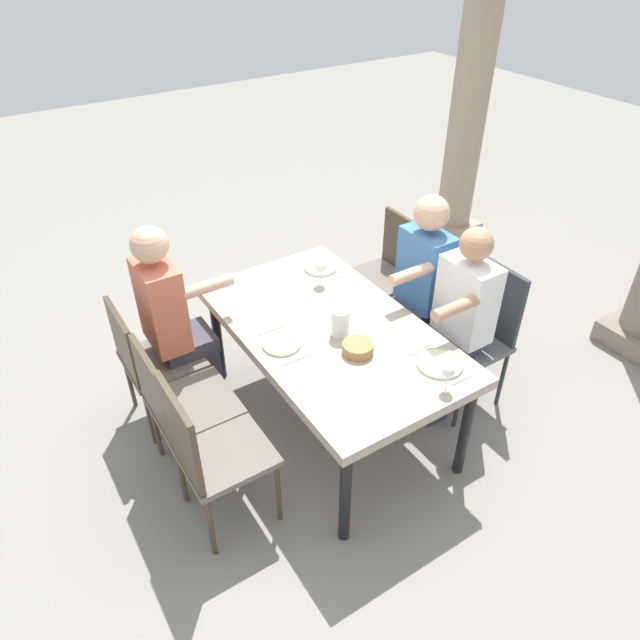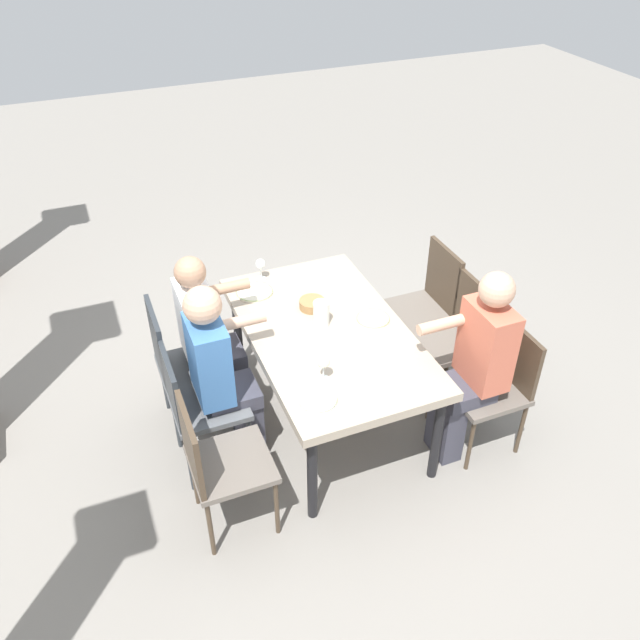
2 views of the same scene
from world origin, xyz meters
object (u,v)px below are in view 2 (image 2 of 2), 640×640
dining_table (327,338)px  bread_basket (312,304)px  chair_west_north (216,460)px  chair_west_south (496,380)px  wine_glass_0 (323,362)px  plate_0 (317,399)px  diner_woman_green (474,362)px  chair_mid_north (195,401)px  chair_east_south (427,301)px  wine_glass_2 (261,265)px  water_pitcher (321,314)px  chair_east_north (179,361)px  plate_1 (373,319)px  diner_guest_third (209,336)px  diner_man_white (221,371)px  plate_2 (254,292)px  chair_mid_south (455,332)px

dining_table → bread_basket: 0.28m
dining_table → chair_west_north: 1.09m
chair_west_south → wine_glass_0: wine_glass_0 is taller
plate_0 → diner_woman_green: bearing=-91.1°
chair_west_north → chair_mid_north: chair_west_north is taller
chair_east_south → bread_basket: size_ratio=5.57×
dining_table → bread_basket: bearing=0.6°
chair_west_north → chair_east_south: size_ratio=0.96×
wine_glass_2 → water_pitcher: size_ratio=0.97×
plate_0 → wine_glass_2: (1.31, -0.10, 0.11)m
chair_west_north → plate_0: chair_west_north is taller
chair_east_north → wine_glass_2: bearing=-57.6°
chair_east_south → plate_1: (-0.30, 0.59, 0.20)m
dining_table → wine_glass_0: size_ratio=10.09×
diner_guest_third → diner_woman_green: bearing=-122.2°
chair_west_south → diner_man_white: (0.50, 1.62, 0.21)m
chair_mid_north → chair_east_north: bearing=1.4°
diner_woman_green → dining_table: bearing=49.9°
chair_east_south → plate_1: chair_east_south is taller
plate_1 → bread_basket: 0.42m
plate_2 → water_pitcher: (-0.50, -0.29, 0.06)m
dining_table → plate_1: (-0.01, -0.32, 0.07)m
chair_east_south → wine_glass_2: size_ratio=6.01×
dining_table → chair_west_north: size_ratio=1.84×
dining_table → chair_west_south: chair_west_south is taller
chair_west_south → wine_glass_0: size_ratio=5.24×
chair_west_north → chair_mid_south: 1.87m
chair_east_south → plate_2: chair_east_south is taller
chair_mid_south → chair_east_north: chair_east_north is taller
wine_glass_0 → water_pitcher: 0.54m
chair_west_north → wine_glass_0: chair_west_north is taller
plate_2 → chair_mid_south: bearing=-119.7°
chair_west_north → diner_guest_third: bearing=-12.9°
chair_west_north → plate_2: bearing=-27.0°
chair_mid_south → chair_west_north: bearing=105.3°
chair_mid_north → chair_west_north: bearing=179.6°
diner_guest_third → plate_2: size_ratio=5.09×
water_pitcher → chair_west_north: bearing=127.3°
chair_west_south → chair_east_south: 0.89m
chair_east_north → diner_woman_green: bearing=-118.7°
wine_glass_0 → plate_2: bearing=5.7°
chair_mid_south → chair_east_south: (0.39, -0.01, 0.01)m
chair_east_south → diner_woman_green: bearing=167.3°
chair_mid_north → wine_glass_0: size_ratio=5.41×
wine_glass_0 → chair_mid_south: bearing=-74.2°
chair_mid_north → diner_woman_green: 1.69m
chair_west_south → wine_glass_0: bearing=80.7°
diner_woman_green → water_pitcher: size_ratio=8.13×
chair_west_south → plate_1: bearing=44.7°
plate_1 → water_pitcher: 0.34m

